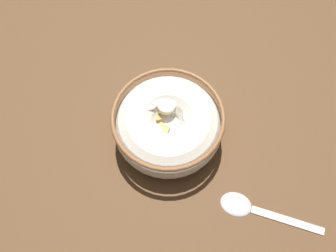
% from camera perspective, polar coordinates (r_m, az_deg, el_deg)
% --- Properties ---
extents(ground_plane, '(1.38, 1.38, 0.02)m').
position_cam_1_polar(ground_plane, '(0.57, 0.00, -1.71)').
color(ground_plane, brown).
extents(cereal_bowl, '(0.15, 0.15, 0.06)m').
position_cam_1_polar(cereal_bowl, '(0.53, -0.02, 0.14)').
color(cereal_bowl, silver).
rests_on(cereal_bowl, ground_plane).
extents(spoon, '(0.14, 0.08, 0.01)m').
position_cam_1_polar(spoon, '(0.53, 11.88, -11.80)').
color(spoon, silver).
rests_on(spoon, ground_plane).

